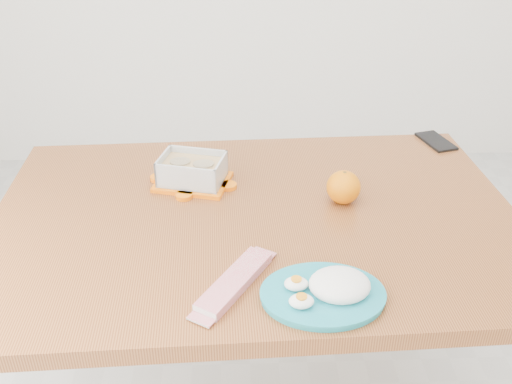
{
  "coord_description": "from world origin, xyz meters",
  "views": [
    {
      "loc": [
        -0.22,
        -1.17,
        1.47
      ],
      "look_at": [
        -0.18,
        -0.04,
        0.81
      ],
      "focal_mm": 40.0,
      "sensor_mm": 36.0,
      "label": 1
    }
  ],
  "objects_px": {
    "dining_table": "(256,247)",
    "rice_plate": "(328,289)",
    "food_container": "(192,171)",
    "orange_fruit": "(343,187)",
    "smartphone": "(436,141)"
  },
  "relations": [
    {
      "from": "food_container",
      "to": "rice_plate",
      "type": "height_order",
      "value": "food_container"
    },
    {
      "from": "smartphone",
      "to": "food_container",
      "type": "bearing_deg",
      "value": -177.66
    },
    {
      "from": "food_container",
      "to": "smartphone",
      "type": "height_order",
      "value": "food_container"
    },
    {
      "from": "dining_table",
      "to": "food_container",
      "type": "relative_size",
      "value": 6.08
    },
    {
      "from": "dining_table",
      "to": "rice_plate",
      "type": "xyz_separation_m",
      "value": [
        0.13,
        -0.3,
        0.12
      ]
    },
    {
      "from": "food_container",
      "to": "rice_plate",
      "type": "relative_size",
      "value": 0.89
    },
    {
      "from": "food_container",
      "to": "orange_fruit",
      "type": "relative_size",
      "value": 2.55
    },
    {
      "from": "dining_table",
      "to": "orange_fruit",
      "type": "xyz_separation_m",
      "value": [
        0.21,
        0.05,
        0.14
      ]
    },
    {
      "from": "food_container",
      "to": "orange_fruit",
      "type": "distance_m",
      "value": 0.38
    },
    {
      "from": "smartphone",
      "to": "dining_table",
      "type": "bearing_deg",
      "value": -160.84
    },
    {
      "from": "orange_fruit",
      "to": "rice_plate",
      "type": "xyz_separation_m",
      "value": [
        -0.09,
        -0.35,
        -0.02
      ]
    },
    {
      "from": "rice_plate",
      "to": "smartphone",
      "type": "height_order",
      "value": "rice_plate"
    },
    {
      "from": "food_container",
      "to": "orange_fruit",
      "type": "bearing_deg",
      "value": -0.98
    },
    {
      "from": "dining_table",
      "to": "rice_plate",
      "type": "bearing_deg",
      "value": -69.53
    },
    {
      "from": "food_container",
      "to": "dining_table",
      "type": "bearing_deg",
      "value": -29.27
    }
  ]
}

